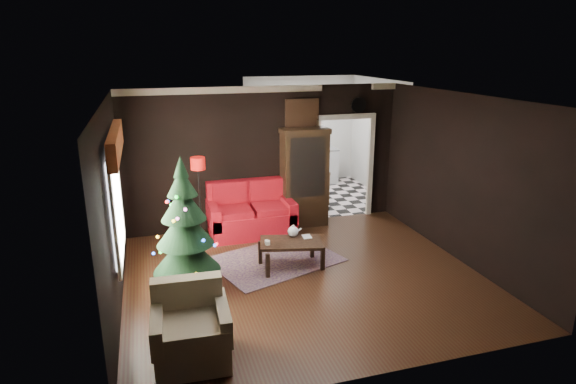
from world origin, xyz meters
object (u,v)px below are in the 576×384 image
object	(u,v)px
curio_cabinet	(304,180)
armchair	(191,325)
floor_lamp	(200,202)
teapot	(293,231)
loveseat	(251,209)
christmas_tree	(184,224)
wall_clock	(358,105)
coffee_table	(291,254)
kitchen_table	(311,186)

from	to	relation	value
curio_cabinet	armchair	distance (m)	4.76
floor_lamp	teapot	size ratio (longest dim) A/B	8.10
loveseat	armchair	size ratio (longest dim) A/B	1.90
christmas_tree	wall_clock	size ratio (longest dim) A/B	5.91
coffee_table	teapot	world-z (taller)	teapot
teapot	christmas_tree	bearing A→B (deg)	-165.54
christmas_tree	wall_clock	distance (m)	4.61
christmas_tree	floor_lamp	bearing A→B (deg)	76.17
floor_lamp	christmas_tree	bearing A→B (deg)	-103.83
floor_lamp	teapot	world-z (taller)	floor_lamp
floor_lamp	wall_clock	xyz separation A→B (m)	(3.35, 0.69, 1.55)
curio_cabinet	kitchen_table	size ratio (longest dim) A/B	2.53
armchair	wall_clock	bearing A→B (deg)	49.41
coffee_table	floor_lamp	bearing A→B (deg)	133.66
armchair	teapot	bearing A→B (deg)	52.16
armchair	coffee_table	distance (m)	2.74
loveseat	kitchen_table	world-z (taller)	loveseat
wall_clock	teapot	bearing A→B (deg)	-136.35
loveseat	armchair	bearing A→B (deg)	-112.32
armchair	wall_clock	distance (m)	5.95
floor_lamp	christmas_tree	size ratio (longest dim) A/B	0.87
armchair	coffee_table	xyz separation A→B (m)	(1.82, 2.04, -0.22)
curio_cabinet	christmas_tree	bearing A→B (deg)	-139.87
floor_lamp	wall_clock	size ratio (longest dim) A/B	5.17
coffee_table	wall_clock	distance (m)	3.61
loveseat	christmas_tree	size ratio (longest dim) A/B	0.90
teapot	wall_clock	bearing A→B (deg)	43.65
coffee_table	christmas_tree	bearing A→B (deg)	-170.77
loveseat	wall_clock	size ratio (longest dim) A/B	5.31
wall_clock	kitchen_table	world-z (taller)	wall_clock
curio_cabinet	floor_lamp	size ratio (longest dim) A/B	1.15
armchair	kitchen_table	bearing A→B (deg)	60.94
curio_cabinet	floor_lamp	world-z (taller)	curio_cabinet
loveseat	armchair	distance (m)	3.99
floor_lamp	armchair	distance (m)	3.46
curio_cabinet	coffee_table	size ratio (longest dim) A/B	1.90
armchair	kitchen_table	xyz separation A→B (m)	(3.32, 5.34, -0.09)
teapot	wall_clock	xyz separation A→B (m)	(1.96, 1.87, 1.82)
armchair	floor_lamp	bearing A→B (deg)	84.07
curio_cabinet	teapot	world-z (taller)	curio_cabinet
curio_cabinet	kitchen_table	xyz separation A→B (m)	(0.65, 1.43, -0.57)
armchair	curio_cabinet	bearing A→B (deg)	58.50
floor_lamp	christmas_tree	world-z (taller)	christmas_tree
christmas_tree	wall_clock	world-z (taller)	wall_clock
floor_lamp	wall_clock	distance (m)	3.75
loveseat	christmas_tree	bearing A→B (deg)	-125.96
curio_cabinet	coffee_table	bearing A→B (deg)	-114.40
loveseat	christmas_tree	world-z (taller)	christmas_tree
coffee_table	teapot	distance (m)	0.38
floor_lamp	kitchen_table	bearing A→B (deg)	34.79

